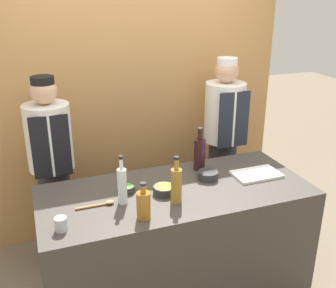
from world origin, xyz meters
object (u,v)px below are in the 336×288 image
Objects in this scene: chef_left at (52,167)px; bottle_wine at (200,153)px; bottle_vinegar at (176,185)px; sauce_bowl_yellow at (164,190)px; cup_steel at (61,224)px; bottle_clear at (122,185)px; chef_right at (223,140)px; bottle_amber at (143,204)px; sauce_bowl_green at (127,189)px; sauce_bowl_purple at (208,175)px; wooden_spoon at (100,204)px; cutting_board at (256,174)px.

bottle_wine is at bearing -25.66° from chef_left.
bottle_vinegar is at bearing -52.59° from chef_left.
sauce_bowl_yellow is 0.73m from cup_steel.
cup_steel is at bearing -155.78° from bottle_clear.
chef_right reaches higher than bottle_clear.
sauce_bowl_yellow is at bearing 48.46° from bottle_amber.
bottle_vinegar is at bearing -42.61° from sauce_bowl_green.
bottle_clear reaches higher than sauce_bowl_purple.
sauce_bowl_green is 0.57m from cup_steel.
sauce_bowl_yellow is 0.09× the size of chef_right.
wooden_spoon is 0.15× the size of chef_right.
chef_right is at bearing 31.48° from wooden_spoon.
chef_right is (0.83, 0.92, -0.13)m from bottle_vinegar.
cup_steel is (-0.47, -0.32, 0.02)m from sauce_bowl_green.
cutting_board is at bearing 12.81° from bottle_vinegar.
chef_left is at bearing 151.68° from cutting_board.
wooden_spoon is (-0.21, -0.12, -0.01)m from sauce_bowl_green.
chef_right reaches higher than cutting_board.
bottle_vinegar is 3.86× the size of cup_steel.
sauce_bowl_purple is 0.69m from bottle_clear.
cutting_board is 1.46× the size of bottle_amber.
bottle_wine is at bearing -133.30° from chef_right.
bottle_amber is at bearing -139.21° from bottle_wine.
bottle_amber is 0.24m from bottle_clear.
cup_steel is at bearing 175.72° from bottle_amber.
chef_left reaches higher than cutting_board.
bottle_wine is (0.62, 0.17, 0.11)m from sauce_bowl_green.
sauce_bowl_yellow is 0.45× the size of bottle_clear.
chef_right is at bearing 54.43° from sauce_bowl_purple.
cup_steel is 0.05× the size of chef_right.
sauce_bowl_green is at bearing 91.97° from bottle_amber.
sauce_bowl_green is 0.74× the size of sauce_bowl_yellow.
chef_left is (-0.71, 0.92, -0.16)m from bottle_vinegar.
chef_left reaches higher than bottle_clear.
bottle_amber is 0.72× the size of bottle_clear.
sauce_bowl_yellow is 0.34m from bottle_amber.
bottle_clear is at bearing 24.22° from cup_steel.
bottle_clear is 1.33× the size of wooden_spoon.
chef_left is (-0.44, 0.68, -0.06)m from sauce_bowl_green.
wooden_spoon is (-1.18, -0.04, 0.00)m from cutting_board.
sauce_bowl_yellow is 0.43× the size of cutting_board.
bottle_amber is (0.01, -0.36, 0.07)m from sauce_bowl_green.
bottle_vinegar is (0.26, 0.11, 0.03)m from bottle_amber.
cup_steel is 0.05× the size of chef_left.
bottle_clear is 1.43m from chef_right.
wooden_spoon is at bearing -148.52° from chef_right.
sauce_bowl_yellow is at bearing 105.12° from bottle_vinegar.
sauce_bowl_green is 0.36m from bottle_amber.
bottle_vinegar is at bearing -167.19° from cutting_board.
cutting_board is 1.01m from bottle_amber.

